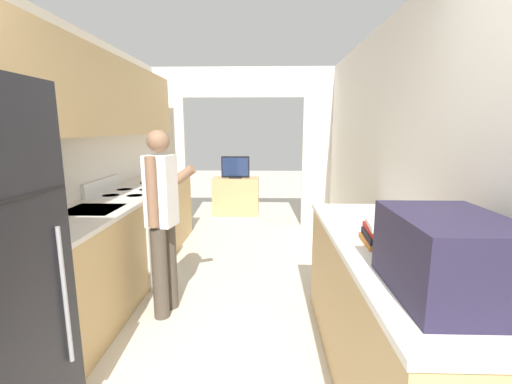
% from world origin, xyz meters
% --- Properties ---
extents(wall_left, '(0.38, 7.04, 2.50)m').
position_xyz_m(wall_left, '(-1.33, 2.11, 1.53)').
color(wall_left, white).
rests_on(wall_left, ground_plane).
extents(wall_right, '(0.06, 7.04, 2.50)m').
position_xyz_m(wall_right, '(1.42, 1.72, 1.25)').
color(wall_right, white).
rests_on(wall_right, ground_plane).
extents(wall_far_with_doorway, '(3.17, 0.06, 2.50)m').
position_xyz_m(wall_far_with_doorway, '(0.00, 4.67, 1.46)').
color(wall_far_with_doorway, white).
rests_on(wall_far_with_doorway, ground_plane).
extents(counter_left, '(0.62, 3.42, 0.92)m').
position_xyz_m(counter_left, '(-1.09, 2.58, 0.46)').
color(counter_left, tan).
rests_on(counter_left, ground_plane).
extents(counter_right, '(0.62, 2.11, 0.92)m').
position_xyz_m(counter_right, '(1.09, 1.17, 0.46)').
color(counter_right, tan).
rests_on(counter_right, ground_plane).
extents(range_oven, '(0.66, 0.76, 1.06)m').
position_xyz_m(range_oven, '(-1.08, 2.72, 0.47)').
color(range_oven, white).
rests_on(range_oven, ground_plane).
extents(person, '(0.51, 0.42, 1.57)m').
position_xyz_m(person, '(-0.50, 1.95, 0.84)').
color(person, '#4C4238').
rests_on(person, ground_plane).
extents(suitcase, '(0.41, 0.59, 0.33)m').
position_xyz_m(suitcase, '(1.09, 0.54, 1.08)').
color(suitcase, '#231E38').
rests_on(suitcase, counter_right).
extents(book_stack, '(0.24, 0.31, 0.13)m').
position_xyz_m(book_stack, '(1.04, 1.13, 0.98)').
color(book_stack, '#C67028').
rests_on(book_stack, counter_right).
extents(tv_cabinet, '(0.83, 0.42, 0.69)m').
position_xyz_m(tv_cabinet, '(-0.19, 5.40, 0.34)').
color(tv_cabinet, tan).
rests_on(tv_cabinet, ground_plane).
extents(television, '(0.51, 0.16, 0.40)m').
position_xyz_m(television, '(-0.19, 5.36, 0.88)').
color(television, black).
rests_on(television, tv_cabinet).
extents(knife, '(0.12, 0.34, 0.02)m').
position_xyz_m(knife, '(-1.13, 3.37, 0.93)').
color(knife, '#B7B7BC').
rests_on(knife, counter_left).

